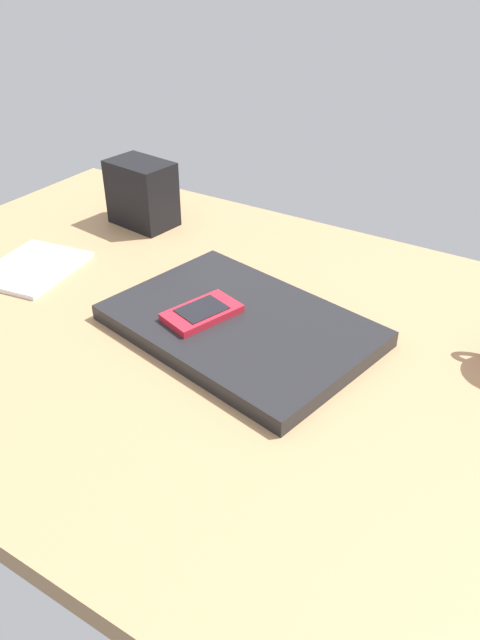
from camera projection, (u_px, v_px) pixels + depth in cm
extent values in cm
cube|color=#9E7751|center=(209.00, 334.00, 86.20)|extent=(120.00, 80.00, 3.00)
cube|color=black|center=(240.00, 325.00, 83.24)|extent=(38.97, 30.28, 2.26)
cube|color=red|center=(199.00, 312.00, 83.04)|extent=(8.71, 11.57, 1.04)
cube|color=black|center=(199.00, 308.00, 82.72)|extent=(6.29, 7.46, 0.14)
cube|color=black|center=(142.00, 193.00, 111.25)|extent=(12.55, 9.16, 11.82)
cube|color=white|center=(33.00, 268.00, 98.72)|extent=(15.27, 17.63, 0.80)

